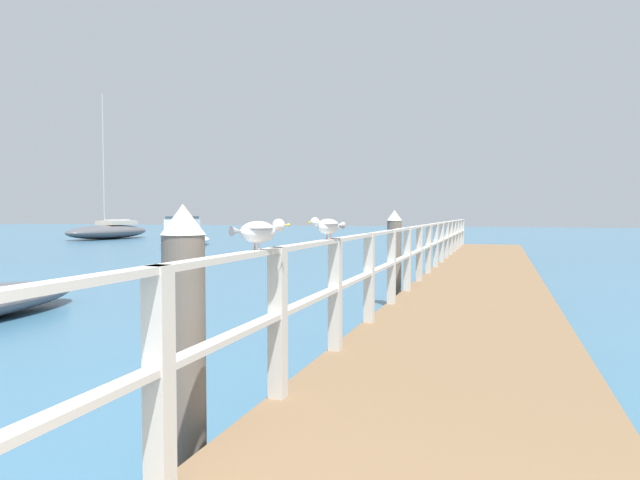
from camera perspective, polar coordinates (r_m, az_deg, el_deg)
The scene contains 8 objects.
pier_deck at distance 13.55m, azimuth 15.67°, elevation -4.25°, with size 2.53×26.80×0.43m, color brown.
pier_railing at distance 13.56m, azimuth 10.72°, elevation -0.33°, with size 0.12×25.32×1.14m.
dock_piling_near at distance 3.94m, azimuth -13.32°, elevation -10.20°, with size 0.29×0.29×1.88m.
dock_piling_far at distance 11.29m, azimuth 7.37°, elevation -1.79°, with size 0.29×0.29×1.88m.
seagull_foreground at distance 3.98m, azimuth -6.09°, elevation 0.93°, with size 0.30×0.42×0.21m.
seagull_background at distance 5.55m, azimuth 0.74°, elevation 1.43°, with size 0.27×0.44×0.21m.
boat_3 at distance 32.39m, azimuth -13.22°, elevation 0.35°, with size 2.96×6.17×1.66m.
boat_5 at distance 43.67m, azimuth -20.24°, elevation 0.84°, with size 3.10×7.79×10.18m.
Camera 1 is at (0.41, -0.05, 1.82)m, focal length 32.22 mm.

